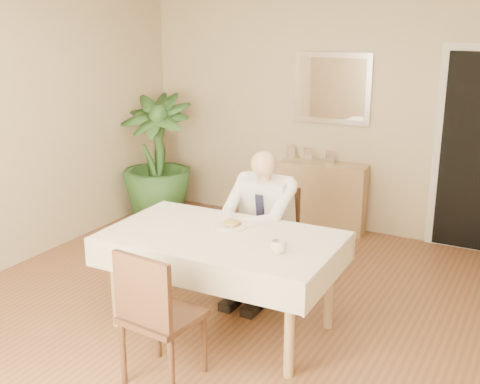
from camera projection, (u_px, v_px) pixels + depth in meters
The scene contains 16 objects.
room at pixel (217, 158), 4.39m from camera, with size 5.00×5.02×2.60m.
mirror at pixel (332, 88), 6.41m from camera, with size 0.86×0.04×0.76m.
dining_table at pixel (222, 245), 4.44m from camera, with size 1.74×1.06×0.75m.
chair_far at pixel (273, 231), 5.23m from camera, with size 0.47×0.47×0.89m.
chair_near at pixel (155, 311), 3.76m from camera, with size 0.48×0.48×0.93m.
seated_man at pixel (258, 219), 4.94m from camera, with size 0.48×0.72×1.24m.
plate at pixel (231, 226), 4.58m from camera, with size 0.26×0.26×0.02m, color white.
food at pixel (231, 223), 4.57m from camera, with size 0.14×0.14×0.06m, color olive.
knife at pixel (232, 227), 4.50m from camera, with size 0.01×0.01×0.13m, color silver.
fork at pixel (222, 225), 4.54m from camera, with size 0.01×0.01×0.13m, color silver.
coffee_mug at pixel (279, 247), 4.07m from camera, with size 0.11×0.11×0.09m, color white.
sideboard at pixel (323, 197), 6.62m from camera, with size 0.95×0.32×0.76m, color #A18356.
photo_frame_left at pixel (291, 152), 6.74m from camera, with size 0.10×0.02×0.14m, color silver.
photo_frame_center at pixel (308, 154), 6.64m from camera, with size 0.10×0.02×0.14m, color silver.
photo_frame_right at pixel (330, 157), 6.51m from camera, with size 0.10×0.02×0.14m, color silver.
potted_palm at pixel (157, 158), 6.90m from camera, with size 0.81×0.81×1.44m, color #254C1E.
Camera 1 is at (2.18, -3.68, 2.31)m, focal length 45.00 mm.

